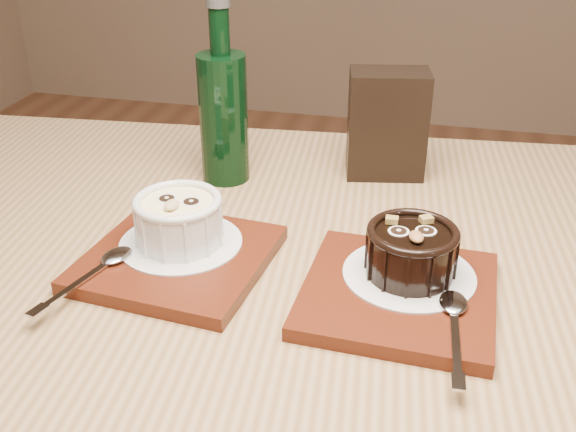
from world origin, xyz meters
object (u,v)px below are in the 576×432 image
tray_left (178,259)px  tray_right (398,294)px  condiment_stand (387,124)px  green_bottle (223,113)px  ramekin_dark (411,249)px  ramekin_white (179,218)px  table (293,344)px

tray_left → tray_right: size_ratio=1.00×
condiment_stand → green_bottle: 0.21m
green_bottle → tray_left: bearing=-85.5°
tray_right → condiment_stand: size_ratio=1.29×
tray_right → ramekin_dark: bearing=72.7°
tray_right → ramekin_dark: (0.01, 0.02, 0.04)m
tray_right → tray_left: bearing=177.1°
ramekin_white → tray_left: bearing=-78.0°
tray_left → condiment_stand: 0.34m
ramekin_white → table: bearing=-1.7°
ramekin_white → green_bottle: green_bottle is taller
ramekin_dark → condiment_stand: size_ratio=0.63×
table → tray_left: (-0.12, -0.01, 0.10)m
tray_left → ramekin_white: bearing=99.6°
table → tray_right: 0.15m
table → tray_right: size_ratio=7.03×
green_bottle → ramekin_white: bearing=-86.0°
ramekin_white → condiment_stand: size_ratio=0.66×
table → ramekin_dark: (0.12, 0.00, 0.14)m
table → green_bottle: size_ratio=5.47×
table → condiment_stand: bearing=76.7°
ramekin_white → tray_right: ramekin_white is taller
table → tray_left: 0.16m
table → ramekin_white: ramekin_white is taller
ramekin_white → tray_right: size_ratio=0.51×
ramekin_dark → tray_right: bearing=-122.6°
tray_left → ramekin_dark: ramekin_dark is taller
tray_left → condiment_stand: (0.18, 0.28, 0.06)m
table → ramekin_dark: bearing=1.5°
tray_left → green_bottle: size_ratio=0.78×
ramekin_dark → condiment_stand: condiment_stand is taller
ramekin_white → condiment_stand: (0.19, 0.26, 0.02)m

